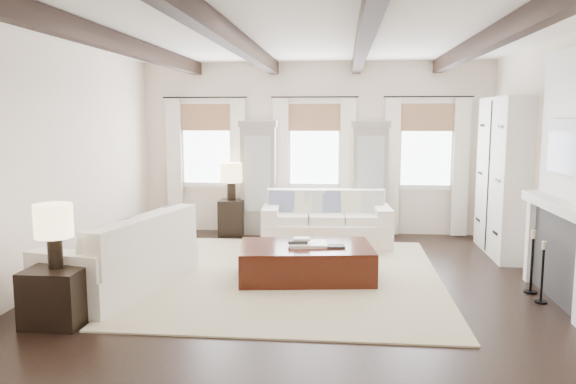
# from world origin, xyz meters

# --- Properties ---
(ground) EXTENTS (7.50, 7.50, 0.00)m
(ground) POSITION_xyz_m (0.00, 0.00, 0.00)
(ground) COLOR black
(ground) RESTS_ON ground
(room_shell) EXTENTS (6.54, 7.54, 3.22)m
(room_shell) POSITION_xyz_m (0.75, 0.90, 1.89)
(room_shell) COLOR white
(room_shell) RESTS_ON ground
(area_rug) EXTENTS (4.00, 4.44, 0.02)m
(area_rug) POSITION_xyz_m (-0.14, 0.70, 0.01)
(area_rug) COLOR beige
(area_rug) RESTS_ON ground
(sofa_back) EXTENTS (2.22, 1.11, 0.93)m
(sofa_back) POSITION_xyz_m (0.26, 2.70, 0.38)
(sofa_back) COLOR white
(sofa_back) RESTS_ON ground
(sofa_left) EXTENTS (1.49, 2.42, 0.97)m
(sofa_left) POSITION_xyz_m (-2.20, -0.06, 0.40)
(sofa_left) COLOR white
(sofa_left) RESTS_ON ground
(ottoman) EXTENTS (1.90, 1.32, 0.46)m
(ottoman) POSITION_xyz_m (0.05, 0.62, 0.23)
(ottoman) COLOR black
(ottoman) RESTS_ON ground
(tray) EXTENTS (0.54, 0.44, 0.04)m
(tray) POSITION_xyz_m (0.07, 0.62, 0.48)
(tray) COLOR white
(tray) RESTS_ON ottoman
(book_lower) EXTENTS (0.28, 0.23, 0.04)m
(book_lower) POSITION_xyz_m (-0.06, 0.61, 0.52)
(book_lower) COLOR #262628
(book_lower) RESTS_ON tray
(book_upper) EXTENTS (0.24, 0.20, 0.03)m
(book_upper) POSITION_xyz_m (-0.01, 0.61, 0.56)
(book_upper) COLOR beige
(book_upper) RESTS_ON book_lower
(book_loose) EXTENTS (0.26, 0.21, 0.03)m
(book_loose) POSITION_xyz_m (0.45, 0.55, 0.48)
(book_loose) COLOR #262628
(book_loose) RESTS_ON ottoman
(side_table_front) EXTENTS (0.61, 0.61, 0.61)m
(side_table_front) POSITION_xyz_m (-2.49, -1.27, 0.30)
(side_table_front) COLOR black
(side_table_front) RESTS_ON ground
(lamp_front) EXTENTS (0.40, 0.40, 0.69)m
(lamp_front) POSITION_xyz_m (-2.49, -1.27, 1.07)
(lamp_front) COLOR black
(lamp_front) RESTS_ON side_table_front
(side_table_back) EXTENTS (0.44, 0.44, 0.67)m
(side_table_back) POSITION_xyz_m (-1.51, 3.30, 0.33)
(side_table_back) COLOR black
(side_table_back) RESTS_ON ground
(lamp_back) EXTENTS (0.40, 0.40, 0.69)m
(lamp_back) POSITION_xyz_m (-1.51, 3.30, 1.13)
(lamp_back) COLOR black
(lamp_back) RESTS_ON side_table_back
(candlestick_near) EXTENTS (0.15, 0.15, 0.75)m
(candlestick_near) POSITION_xyz_m (2.90, -0.08, 0.31)
(candlestick_near) COLOR black
(candlestick_near) RESTS_ON ground
(candlestick_far) EXTENTS (0.16, 0.16, 0.80)m
(candlestick_far) POSITION_xyz_m (2.90, 0.29, 0.33)
(candlestick_far) COLOR black
(candlestick_far) RESTS_ON ground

